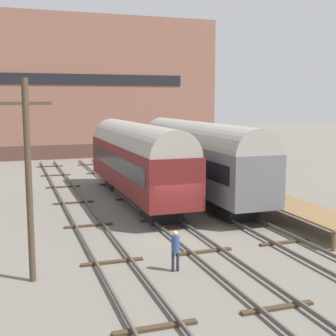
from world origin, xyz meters
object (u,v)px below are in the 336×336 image
at_px(bench, 246,181).
at_px(utility_pole, 29,178).
at_px(train_car_maroon, 137,157).
at_px(person_worker, 175,247).
at_px(train_car_grey, 199,155).

xyz_separation_m(bench, utility_pole, (-13.88, -9.29, 2.41)).
xyz_separation_m(train_car_maroon, person_worker, (-1.97, -13.09, -1.97)).
bearing_deg(bench, person_worker, -130.11).
bearing_deg(utility_pole, train_car_grey, 45.12).
bearing_deg(train_car_maroon, person_worker, -98.58).
xyz_separation_m(train_car_grey, bench, (2.39, -2.25, -1.52)).
bearing_deg(bench, train_car_maroon, 155.25).
distance_m(train_car_maroon, bench, 7.33).
bearing_deg(person_worker, bench, 49.89).
relative_size(bench, person_worker, 0.85).
height_order(bench, person_worker, bench).
relative_size(person_worker, utility_pole, 0.22).
height_order(bench, utility_pole, utility_pole).
distance_m(bench, person_worker, 13.19).
xyz_separation_m(train_car_maroon, bench, (6.52, -3.01, -1.46)).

